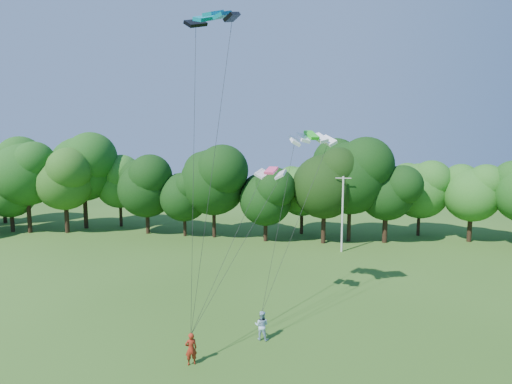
# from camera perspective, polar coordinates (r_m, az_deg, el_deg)

# --- Properties ---
(utility_pole) EXTENTS (1.62, 0.22, 8.11)m
(utility_pole) POSITION_cam_1_polar(r_m,az_deg,el_deg) (43.17, 12.25, -2.99)
(utility_pole) COLOR beige
(utility_pole) RESTS_ON ground
(kite_flyer_left) EXTENTS (0.75, 0.66, 1.73)m
(kite_flyer_left) POSITION_cam_1_polar(r_m,az_deg,el_deg) (22.66, -9.26, -21.23)
(kite_flyer_left) COLOR maroon
(kite_flyer_left) RESTS_ON ground
(kite_flyer_right) EXTENTS (0.94, 0.78, 1.75)m
(kite_flyer_right) POSITION_cam_1_polar(r_m,az_deg,el_deg) (24.79, 0.82, -18.51)
(kite_flyer_right) COLOR #A4C7E4
(kite_flyer_right) RESTS_ON ground
(kite_teal) EXTENTS (3.24, 2.28, 0.63)m
(kite_teal) POSITION_cam_1_polar(r_m,az_deg,el_deg) (23.83, -6.12, 24.04)
(kite_teal) COLOR #05819C
(kite_teal) RESTS_ON ground
(kite_green) EXTENTS (3.26, 2.40, 0.65)m
(kite_green) POSITION_cam_1_polar(r_m,az_deg,el_deg) (26.49, 7.94, 8.05)
(kite_green) COLOR #25CB1E
(kite_green) RESTS_ON ground
(kite_pink) EXTENTS (2.17, 1.50, 0.46)m
(kite_pink) POSITION_cam_1_polar(r_m,az_deg,el_deg) (25.79, 2.18, 3.10)
(kite_pink) COLOR #F54479
(kite_pink) RESTS_ON ground
(tree_back_west) EXTENTS (7.80, 7.80, 11.35)m
(tree_back_west) POSITION_cam_1_polar(r_m,az_deg,el_deg) (56.41, -25.69, 1.78)
(tree_back_west) COLOR #3A2017
(tree_back_west) RESTS_ON ground
(tree_back_center) EXTENTS (8.06, 8.06, 11.73)m
(tree_back_center) POSITION_cam_1_polar(r_m,az_deg,el_deg) (46.11, 9.75, 1.65)
(tree_back_center) COLOR black
(tree_back_center) RESTS_ON ground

